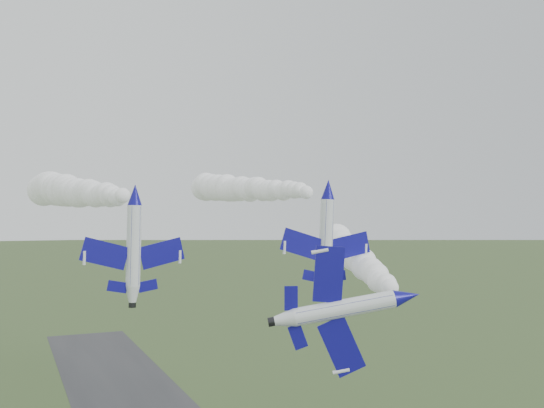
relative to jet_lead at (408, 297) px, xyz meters
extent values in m
cylinder|color=white|center=(-0.01, 0.12, -0.01)|extent=(4.94, 9.12, 1.87)
cone|color=navy|center=(-2.02, -5.22, -0.01)|extent=(2.58, 2.88, 1.87)
cone|color=white|center=(1.93, 5.26, -0.01)|extent=(2.43, 2.47, 1.87)
cylinder|color=black|center=(2.31, 6.27, -0.01)|extent=(1.11, 0.94, 0.95)
ellipsoid|color=black|center=(-0.27, -2.26, 0.10)|extent=(2.26, 3.34, 1.25)
cube|color=navy|center=(-0.38, 1.18, 3.14)|extent=(1.85, 2.77, 4.90)
cube|color=navy|center=(0.67, 0.79, -3.22)|extent=(1.85, 2.77, 4.90)
cube|color=navy|center=(1.31, 4.46, 1.69)|extent=(0.87, 1.28, 2.14)
cube|color=navy|center=(1.86, 4.25, -1.71)|extent=(0.87, 1.28, 2.14)
cube|color=navy|center=(2.78, 3.63, 0.23)|extent=(2.81, 2.44, 0.54)
cylinder|color=white|center=(-20.12, 21.02, 9.49)|extent=(2.17, 8.78, 1.58)
cone|color=navy|center=(-19.74, 15.54, 9.49)|extent=(1.73, 2.38, 1.58)
cone|color=white|center=(-20.48, 26.28, 9.49)|extent=(1.71, 1.97, 1.58)
cylinder|color=black|center=(-20.55, 27.31, 9.49)|extent=(0.84, 0.67, 0.80)
ellipsoid|color=black|center=(-19.96, 18.79, 10.07)|extent=(1.26, 3.05, 1.06)
cube|color=navy|center=(-23.28, 21.63, 9.40)|extent=(4.92, 2.80, 0.24)
cube|color=navy|center=(-17.08, 22.05, 9.27)|extent=(4.92, 2.80, 0.24)
cube|color=navy|center=(-22.07, 25.24, 9.52)|extent=(2.14, 1.28, 0.14)
cube|color=navy|center=(-18.77, 25.47, 9.46)|extent=(2.14, 1.28, 0.14)
cube|color=navy|center=(-20.37, 25.11, 10.83)|extent=(0.28, 1.66, 2.28)
cylinder|color=white|center=(3.24, 20.30, 10.44)|extent=(1.99, 9.39, 1.75)
cone|color=navy|center=(3.09, 14.41, 10.44)|extent=(1.81, 2.49, 1.75)
cone|color=white|center=(3.39, 25.98, 10.44)|extent=(1.80, 2.05, 1.75)
cylinder|color=black|center=(3.42, 27.09, 10.44)|extent=(0.90, 0.69, 0.89)
ellipsoid|color=black|center=(3.21, 17.90, 11.07)|extent=(1.25, 3.24, 1.17)
cube|color=navy|center=(-0.08, 21.28, 10.44)|extent=(5.19, 2.80, 0.40)
cube|color=navy|center=(6.59, 21.11, 10.12)|extent=(5.19, 2.80, 0.40)
cube|color=navy|center=(1.59, 25.02, 10.53)|extent=(2.26, 1.28, 0.22)
cube|color=navy|center=(5.14, 24.93, 10.36)|extent=(2.26, 1.28, 0.22)
cube|color=navy|center=(3.43, 24.71, 11.89)|extent=(0.30, 1.79, 2.45)
camera|label=1|loc=(-32.90, -44.62, 7.15)|focal=40.00mm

